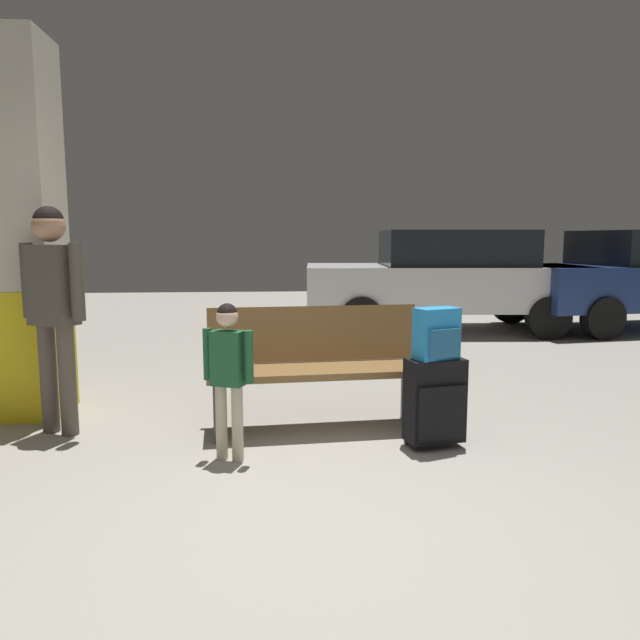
{
  "coord_description": "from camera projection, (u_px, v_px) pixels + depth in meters",
  "views": [
    {
      "loc": [
        -0.17,
        -2.67,
        1.4
      ],
      "look_at": [
        0.15,
        1.3,
        0.85
      ],
      "focal_mm": 33.56,
      "sensor_mm": 36.0,
      "label": 1
    }
  ],
  "objects": [
    {
      "name": "bench",
      "position": [
        317.0,
        369.0,
        4.41
      ],
      "size": [
        1.64,
        0.65,
        0.89
      ],
      "color": "brown",
      "rests_on": "ground_plane"
    },
    {
      "name": "backpack_bright",
      "position": [
        437.0,
        334.0,
        3.93
      ],
      "size": [
        0.32,
        0.27,
        0.34
      ],
      "color": "#268CD8",
      "rests_on": "suitcase"
    },
    {
      "name": "structural_pillar",
      "position": [
        20.0,
        232.0,
        4.61
      ],
      "size": [
        0.57,
        0.57,
        2.9
      ],
      "color": "yellow",
      "rests_on": "ground_plane"
    },
    {
      "name": "parked_car_near",
      "position": [
        446.0,
        278.0,
        8.99
      ],
      "size": [
        4.21,
        2.01,
        1.51
      ],
      "color": "silver",
      "rests_on": "ground_plane"
    },
    {
      "name": "adult",
      "position": [
        53.0,
        296.0,
        4.19
      ],
      "size": [
        0.5,
        0.32,
        1.62
      ],
      "color": "brown",
      "rests_on": "ground_plane"
    },
    {
      "name": "suitcase",
      "position": [
        435.0,
        401.0,
        3.99
      ],
      "size": [
        0.41,
        0.3,
        0.6
      ],
      "color": "black",
      "rests_on": "ground_plane"
    },
    {
      "name": "child",
      "position": [
        228.0,
        365.0,
        3.72
      ],
      "size": [
        0.32,
        0.25,
        1.0
      ],
      "color": "beige",
      "rests_on": "ground_plane"
    },
    {
      "name": "ground_plane",
      "position": [
        288.0,
        366.0,
        6.8
      ],
      "size": [
        18.0,
        18.0,
        0.1
      ],
      "primitive_type": "cube",
      "color": "gray"
    }
  ]
}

